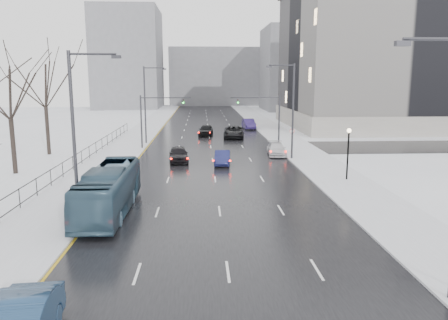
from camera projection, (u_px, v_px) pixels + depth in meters
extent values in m
cube|color=black|center=(209.00, 136.00, 65.50)|extent=(16.00, 150.00, 0.04)
cube|color=black|center=(211.00, 148.00, 53.72)|extent=(130.00, 10.00, 0.04)
cube|color=silver|center=(139.00, 136.00, 64.96)|extent=(5.00, 150.00, 0.16)
cube|color=silver|center=(278.00, 135.00, 66.01)|extent=(5.00, 150.00, 0.16)
cube|color=white|center=(74.00, 136.00, 64.48)|extent=(14.00, 150.00, 0.12)
cube|color=black|center=(54.00, 168.00, 35.14)|extent=(0.04, 70.00, 0.05)
cube|color=black|center=(55.00, 180.00, 35.32)|extent=(0.04, 70.00, 0.05)
cylinder|color=black|center=(55.00, 175.00, 35.25)|extent=(0.06, 0.06, 1.30)
cylinder|color=#2D2D33|center=(440.00, 39.00, 14.97)|extent=(2.60, 0.12, 0.12)
cube|color=#2D2D33|center=(402.00, 43.00, 14.93)|extent=(0.50, 0.25, 0.18)
cylinder|color=#2D2D33|center=(293.00, 112.00, 45.37)|extent=(0.20, 0.20, 10.00)
cylinder|color=#2D2D33|center=(282.00, 65.00, 44.42)|extent=(2.60, 0.12, 0.12)
cube|color=#2D2D33|center=(269.00, 67.00, 44.38)|extent=(0.50, 0.25, 0.18)
cylinder|color=#2D2D33|center=(74.00, 140.00, 24.89)|extent=(0.20, 0.20, 10.00)
cylinder|color=#2D2D33|center=(92.00, 54.00, 24.07)|extent=(2.60, 0.12, 0.12)
cube|color=#2D2D33|center=(116.00, 57.00, 24.17)|extent=(0.50, 0.25, 0.18)
cylinder|color=#2D2D33|center=(145.00, 106.00, 56.30)|extent=(0.20, 0.20, 10.00)
cylinder|color=#2D2D33|center=(154.00, 68.00, 55.49)|extent=(2.60, 0.12, 0.12)
cube|color=#2D2D33|center=(164.00, 69.00, 55.58)|extent=(0.50, 0.25, 0.18)
cylinder|color=black|center=(348.00, 156.00, 36.20)|extent=(0.14, 0.14, 4.00)
sphere|color=#FFE5B2|center=(349.00, 131.00, 35.82)|extent=(0.36, 0.36, 0.36)
cylinder|color=#2D2D33|center=(279.00, 122.00, 53.54)|extent=(0.20, 0.20, 6.50)
cylinder|color=#2D2D33|center=(255.00, 98.00, 52.85)|extent=(6.00, 0.12, 0.12)
imported|color=#2D2D33|center=(238.00, 103.00, 52.85)|extent=(0.15, 0.18, 0.90)
sphere|color=#19FF33|center=(238.00, 103.00, 52.71)|extent=(0.16, 0.16, 0.16)
cylinder|color=#2D2D33|center=(141.00, 122.00, 52.70)|extent=(0.20, 0.20, 6.50)
cylinder|color=#2D2D33|center=(166.00, 98.00, 52.31)|extent=(6.00, 0.12, 0.12)
imported|color=#2D2D33|center=(183.00, 103.00, 52.52)|extent=(0.15, 0.18, 0.90)
sphere|color=#19FF33|center=(183.00, 103.00, 52.38)|extent=(0.16, 0.16, 0.16)
cylinder|color=#2D2D33|center=(292.00, 141.00, 50.00)|extent=(0.06, 0.06, 2.50)
cylinder|color=white|center=(292.00, 131.00, 49.78)|extent=(0.60, 0.03, 0.60)
torus|color=#B20C0C|center=(292.00, 131.00, 49.78)|extent=(0.58, 0.06, 0.58)
cube|color=gray|center=(406.00, 58.00, 76.83)|extent=(40.00, 30.00, 24.00)
cube|color=gray|center=(402.00, 118.00, 78.76)|extent=(40.60, 30.60, 3.00)
cube|color=slate|center=(308.00, 69.00, 118.87)|extent=(24.00, 20.00, 22.00)
cube|color=slate|center=(129.00, 59.00, 125.63)|extent=(18.00, 22.00, 28.00)
cube|color=slate|center=(217.00, 77.00, 142.58)|extent=(30.00, 18.00, 18.00)
imported|color=#345266|center=(109.00, 190.00, 27.62)|extent=(2.48, 10.56, 2.94)
imported|color=black|center=(179.00, 154.00, 44.68)|extent=(2.28, 4.84, 1.60)
imported|color=navy|center=(222.00, 158.00, 43.33)|extent=(1.80, 4.32, 1.39)
imported|color=black|center=(234.00, 132.00, 62.79)|extent=(3.31, 6.32, 1.70)
imported|color=silver|center=(276.00, 149.00, 48.60)|extent=(2.27, 4.89, 1.38)
imported|color=black|center=(206.00, 130.00, 65.29)|extent=(2.47, 5.03, 1.65)
imported|color=navy|center=(249.00, 124.00, 74.11)|extent=(2.07, 5.20, 1.68)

